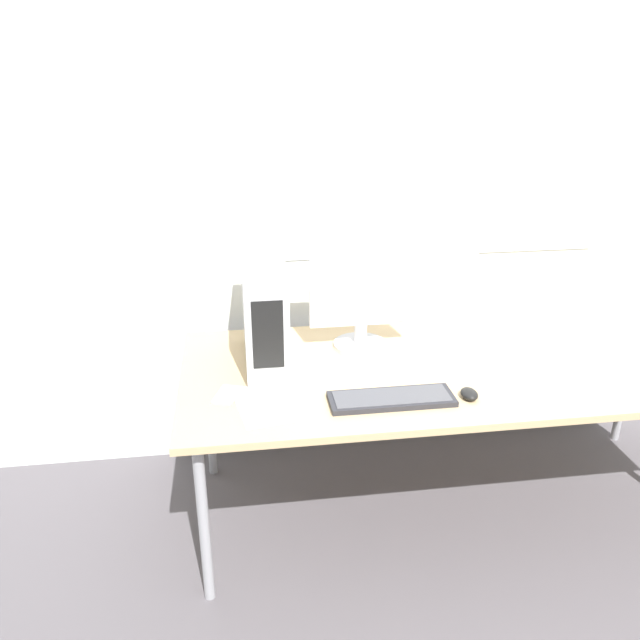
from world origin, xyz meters
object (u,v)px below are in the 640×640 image
object	(u,v)px
pc_tower	(264,312)
keyboard	(391,399)
mouse	(469,394)
cell_phone	(227,395)
monitor_main	(362,293)

from	to	relation	value
pc_tower	keyboard	distance (m)	0.61
mouse	keyboard	bearing A→B (deg)	176.97
pc_tower	cell_phone	distance (m)	0.38
keyboard	cell_phone	distance (m)	0.60
cell_phone	pc_tower	bearing A→B (deg)	78.31
monitor_main	cell_phone	distance (m)	0.72
pc_tower	keyboard	size ratio (longest dim) A/B	1.03
pc_tower	cell_phone	size ratio (longest dim) A/B	3.00
pc_tower	cell_phone	world-z (taller)	pc_tower
monitor_main	keyboard	distance (m)	0.53
keyboard	cell_phone	world-z (taller)	keyboard
monitor_main	cell_phone	world-z (taller)	monitor_main
pc_tower	monitor_main	world-z (taller)	monitor_main
pc_tower	mouse	distance (m)	0.84
pc_tower	monitor_main	size ratio (longest dim) A/B	0.97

